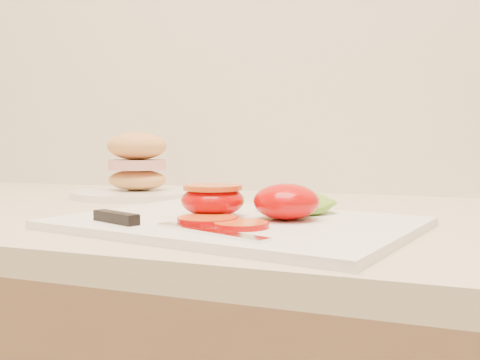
% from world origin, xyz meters
% --- Properties ---
extents(cutting_board, '(0.44, 0.36, 0.01)m').
position_xyz_m(cutting_board, '(-0.21, 1.54, 0.94)').
color(cutting_board, white).
rests_on(cutting_board, counter).
extents(tomato_half_dome, '(0.08, 0.08, 0.04)m').
position_xyz_m(tomato_half_dome, '(-0.15, 1.55, 0.96)').
color(tomato_half_dome, '#C90700').
rests_on(tomato_half_dome, cutting_board).
extents(tomato_half_cut, '(0.08, 0.08, 0.04)m').
position_xyz_m(tomato_half_cut, '(-0.24, 1.55, 0.96)').
color(tomato_half_cut, '#C90700').
rests_on(tomato_half_cut, cutting_board).
extents(tomato_slice_0, '(0.07, 0.07, 0.01)m').
position_xyz_m(tomato_slice_0, '(-0.22, 1.50, 0.94)').
color(tomato_slice_0, orange).
rests_on(tomato_slice_0, cutting_board).
extents(tomato_slice_1, '(0.06, 0.06, 0.01)m').
position_xyz_m(tomato_slice_1, '(-0.18, 1.48, 0.94)').
color(tomato_slice_1, orange).
rests_on(tomato_slice_1, cutting_board).
extents(lettuce_leaf_0, '(0.11, 0.08, 0.02)m').
position_xyz_m(lettuce_leaf_0, '(-0.16, 1.62, 0.95)').
color(lettuce_leaf_0, '#83B630').
rests_on(lettuce_leaf_0, cutting_board).
extents(knife, '(0.23, 0.08, 0.01)m').
position_xyz_m(knife, '(-0.27, 1.45, 0.94)').
color(knife, silver).
rests_on(knife, cutting_board).
extents(sandwich_plate, '(0.24, 0.24, 0.12)m').
position_xyz_m(sandwich_plate, '(-0.51, 1.81, 0.97)').
color(sandwich_plate, white).
rests_on(sandwich_plate, counter).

